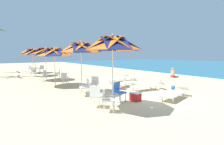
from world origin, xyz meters
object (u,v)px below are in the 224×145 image
object	(u,v)px
sun_lounger_3	(119,78)
beachgoer_seated	(174,74)
plastic_chair_5	(65,78)
plastic_chair_11	(37,68)
beach_umbrella_2	(54,52)
plastic_chair_8	(33,71)
plastic_chair_10	(29,69)
cooler_box	(135,96)
beach_umbrella_3	(45,51)
plastic_chair_9	(42,68)
beach_umbrella_4	(34,52)
plastic_chair_6	(43,75)
plastic_chair_7	(58,73)
beach_ball	(173,87)
plastic_chair_0	(96,95)
beach_umbrella_5	(32,51)
sun_lounger_0	(175,93)
plastic_chair_2	(119,91)
beach_umbrella_0	(113,44)
beach_umbrella_1	(81,48)
plastic_chair_3	(94,83)
sun_lounger_2	(125,82)
sun_lounger_1	(148,85)
plastic_chair_1	(107,98)
plastic_chair_4	(86,86)

from	to	relation	value
sun_lounger_3	beachgoer_seated	world-z (taller)	beachgoer_seated
plastic_chair_5	plastic_chair_11	distance (m)	9.99
beach_umbrella_2	plastic_chair_8	size ratio (longest dim) A/B	3.04
plastic_chair_10	cooler_box	size ratio (longest dim) A/B	1.73
sun_lounger_3	beachgoer_seated	bearing A→B (deg)	79.54
beach_umbrella_3	beach_umbrella_2	bearing A→B (deg)	-4.35
plastic_chair_9	beach_umbrella_4	bearing A→B (deg)	-25.86
plastic_chair_11	plastic_chair_6	bearing A→B (deg)	-9.09
beach_umbrella_2	plastic_chair_10	bearing A→B (deg)	179.90
plastic_chair_10	beachgoer_seated	bearing A→B (deg)	40.54
plastic_chair_7	beach_ball	world-z (taller)	plastic_chair_7
plastic_chair_0	beach_umbrella_5	world-z (taller)	beach_umbrella_5
beach_umbrella_2	beach_umbrella_5	xyz separation A→B (m)	(-9.35, 0.47, 0.20)
sun_lounger_0	sun_lounger_3	xyz separation A→B (m)	(-5.42, 0.88, 0.00)
plastic_chair_2	plastic_chair_5	distance (m)	5.61
beach_umbrella_0	beach_umbrella_1	distance (m)	3.05
plastic_chair_3	sun_lounger_2	bearing A→B (deg)	92.21
plastic_chair_5	beach_umbrella_2	bearing A→B (deg)	-99.14
beach_umbrella_2	sun_lounger_0	size ratio (longest dim) A/B	1.18
beach_umbrella_2	plastic_chair_11	size ratio (longest dim) A/B	3.04
plastic_chair_0	plastic_chair_11	world-z (taller)	same
sun_lounger_1	sun_lounger_2	xyz separation A→B (m)	(-1.57, -0.41, 0.00)
plastic_chair_3	sun_lounger_1	xyz separation A→B (m)	(1.48, 2.77, -0.22)
plastic_chair_8	plastic_chair_11	xyz separation A→B (m)	(-3.94, 1.22, 0.00)
plastic_chair_1	plastic_chair_6	distance (m)	8.87
sun_lounger_3	sun_lounger_2	bearing A→B (deg)	-26.96
beach_umbrella_2	plastic_chair_10	size ratio (longest dim) A/B	3.04
beach_umbrella_5	sun_lounger_1	size ratio (longest dim) A/B	1.27
plastic_chair_5	plastic_chair_10	size ratio (longest dim) A/B	1.00
beach_umbrella_4	plastic_chair_4	bearing A→B (deg)	1.34
plastic_chair_1	cooler_box	world-z (taller)	plastic_chair_1
beach_umbrella_5	cooler_box	world-z (taller)	beach_umbrella_5
sun_lounger_3	cooler_box	world-z (taller)	sun_lounger_3
plastic_chair_8	plastic_chair_3	bearing A→B (deg)	8.57
plastic_chair_3	plastic_chair_6	bearing A→B (deg)	-166.73
plastic_chair_4	beach_umbrella_4	bearing A→B (deg)	-178.66
plastic_chair_6	plastic_chair_9	distance (m)	6.64
plastic_chair_6	sun_lounger_0	size ratio (longest dim) A/B	0.39
plastic_chair_0	plastic_chair_6	world-z (taller)	same
plastic_chair_8	plastic_chair_9	distance (m)	3.37
sun_lounger_0	beach_umbrella_2	bearing A→B (deg)	-152.36
plastic_chair_1	beachgoer_seated	world-z (taller)	beachgoer_seated
plastic_chair_3	plastic_chair_5	world-z (taller)	same
beach_umbrella_0	sun_lounger_3	xyz separation A→B (m)	(-4.70, 4.07, -2.23)
plastic_chair_2	plastic_chair_10	xyz separation A→B (m)	(-14.99, -0.97, 0.00)
plastic_chair_1	plastic_chair_9	bearing A→B (deg)	174.55
beach_umbrella_0	beach_ball	xyz separation A→B (m)	(-0.52, 4.89, -2.38)
beach_umbrella_0	beach_umbrella_3	distance (m)	9.12
beach_umbrella_5	plastic_chair_9	world-z (taller)	beach_umbrella_5
beach_umbrella_5	cooler_box	size ratio (longest dim) A/B	5.65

